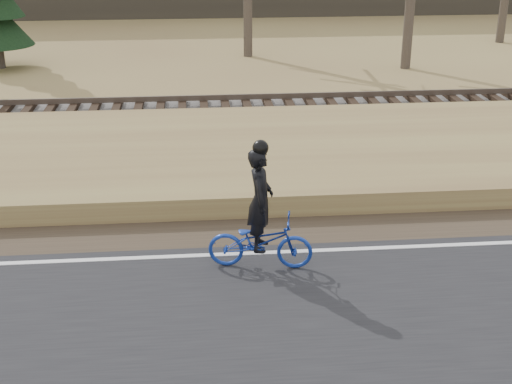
{
  "coord_description": "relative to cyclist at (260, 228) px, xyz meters",
  "views": [
    {
      "loc": [
        3.91,
        -10.92,
        5.77
      ],
      "look_at": [
        4.94,
        0.5,
        1.1
      ],
      "focal_mm": 50.0,
      "sensor_mm": 36.0,
      "label": 1
    }
  ],
  "objects": [
    {
      "name": "railroad",
      "position": [
        -4.94,
        8.28,
        -0.25
      ],
      "size": [
        120.0,
        2.4,
        0.29
      ],
      "color": "black",
      "rests_on": "ballast"
    },
    {
      "name": "ballast",
      "position": [
        -4.94,
        8.28,
        -0.56
      ],
      "size": [
        120.0,
        3.0,
        0.45
      ],
      "primitive_type": "cube",
      "color": "slate",
      "rests_on": "ground"
    },
    {
      "name": "cyclist",
      "position": [
        0.0,
        0.0,
        0.0
      ],
      "size": [
        1.82,
        0.88,
        2.24
      ],
      "rotation": [
        0.0,
        0.0,
        1.41
      ],
      "color": "navy",
      "rests_on": "road"
    },
    {
      "name": "embankment",
      "position": [
        -4.94,
        4.48,
        -0.56
      ],
      "size": [
        120.0,
        5.0,
        0.44
      ],
      "primitive_type": "cube",
      "color": "#98894D",
      "rests_on": "ground"
    }
  ]
}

